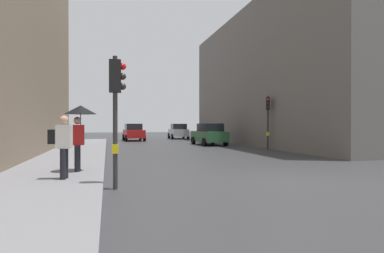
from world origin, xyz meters
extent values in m
plane|color=#38383A|center=(0.00, 0.00, 0.00)|extent=(120.00, 120.00, 0.00)
cube|color=gray|center=(-6.98, 6.00, 0.08)|extent=(3.15, 40.00, 0.16)
cube|color=slate|center=(11.41, 15.86, 5.60)|extent=(12.00, 24.21, 11.20)
cylinder|color=#2D2D2D|center=(5.11, 10.81, 1.80)|extent=(0.12, 0.12, 3.60)
cube|color=black|center=(5.11, 10.81, 3.08)|extent=(0.35, 0.37, 0.84)
cube|color=yellow|center=(5.11, 10.81, 1.05)|extent=(0.25, 0.23, 0.24)
sphere|color=red|center=(5.03, 10.63, 3.34)|extent=(0.18, 0.18, 0.18)
sphere|color=#2D231E|center=(5.03, 10.63, 3.08)|extent=(0.18, 0.18, 0.18)
sphere|color=#2D231E|center=(5.03, 10.63, 2.82)|extent=(0.18, 0.18, 0.18)
cylinder|color=#2D2D2D|center=(-5.11, 0.32, 1.72)|extent=(0.12, 0.12, 3.45)
cube|color=black|center=(-5.11, 0.32, 2.93)|extent=(0.31, 0.26, 0.84)
cube|color=yellow|center=(-5.11, 0.32, 1.05)|extent=(0.17, 0.21, 0.24)
sphere|color=red|center=(-4.92, 0.31, 3.19)|extent=(0.18, 0.18, 0.18)
sphere|color=#2D231E|center=(-4.92, 0.31, 2.93)|extent=(0.18, 0.18, 0.18)
sphere|color=#2D231E|center=(-4.92, 0.31, 2.67)|extent=(0.18, 0.18, 0.18)
cube|color=red|center=(-2.68, 24.63, 0.72)|extent=(2.01, 4.28, 0.80)
cube|color=black|center=(-2.69, 24.88, 1.44)|extent=(1.70, 2.08, 0.64)
cylinder|color=black|center=(-1.71, 23.32, 0.32)|extent=(0.25, 0.65, 0.64)
cylinder|color=black|center=(-3.51, 23.23, 0.32)|extent=(0.25, 0.65, 0.64)
cylinder|color=black|center=(-1.85, 26.02, 0.32)|extent=(0.25, 0.65, 0.64)
cylinder|color=black|center=(-3.64, 25.93, 0.32)|extent=(0.25, 0.65, 0.64)
cube|color=#BCBCC1|center=(2.74, 27.69, 0.72)|extent=(1.98, 4.27, 0.80)
cube|color=black|center=(2.73, 27.44, 1.44)|extent=(1.68, 2.07, 0.64)
cylinder|color=black|center=(1.90, 29.07, 0.32)|extent=(0.25, 0.65, 0.64)
cylinder|color=black|center=(3.70, 29.00, 0.32)|extent=(0.25, 0.65, 0.64)
cylinder|color=black|center=(1.79, 26.38, 0.32)|extent=(0.25, 0.65, 0.64)
cylinder|color=black|center=(3.59, 26.30, 0.32)|extent=(0.25, 0.65, 0.64)
cube|color=#2D6038|center=(2.74, 16.23, 0.72)|extent=(2.02, 4.29, 0.80)
cube|color=black|center=(2.75, 15.98, 1.44)|extent=(1.70, 2.08, 0.64)
cylinder|color=black|center=(1.77, 17.53, 0.32)|extent=(0.25, 0.65, 0.64)
cylinder|color=black|center=(3.56, 17.63, 0.32)|extent=(0.25, 0.65, 0.64)
cylinder|color=black|center=(1.91, 14.84, 0.32)|extent=(0.25, 0.65, 0.64)
cylinder|color=black|center=(3.71, 14.93, 0.32)|extent=(0.25, 0.65, 0.64)
cylinder|color=black|center=(-6.23, 2.83, 0.58)|extent=(0.16, 0.16, 0.85)
cylinder|color=black|center=(-6.25, 2.63, 0.58)|extent=(0.16, 0.16, 0.85)
cube|color=red|center=(-6.24, 2.73, 1.34)|extent=(0.42, 0.28, 0.66)
sphere|color=tan|center=(-6.24, 2.73, 1.81)|extent=(0.24, 0.24, 0.24)
cylinder|color=black|center=(-6.14, 2.73, 1.59)|extent=(0.02, 0.02, 0.90)
cone|color=black|center=(-6.14, 2.73, 2.16)|extent=(1.00, 1.00, 0.28)
cylinder|color=black|center=(-6.45, 1.44, 0.58)|extent=(0.16, 0.16, 0.85)
cylinder|color=black|center=(-6.49, 1.24, 0.58)|extent=(0.16, 0.16, 0.85)
cube|color=silver|center=(-6.47, 1.34, 1.34)|extent=(0.44, 0.33, 0.66)
sphere|color=tan|center=(-6.47, 1.34, 1.81)|extent=(0.24, 0.24, 0.24)
cube|color=black|center=(-6.76, 1.40, 1.34)|extent=(0.25, 0.31, 0.40)
camera|label=1|loc=(-5.30, -7.94, 1.68)|focal=29.02mm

